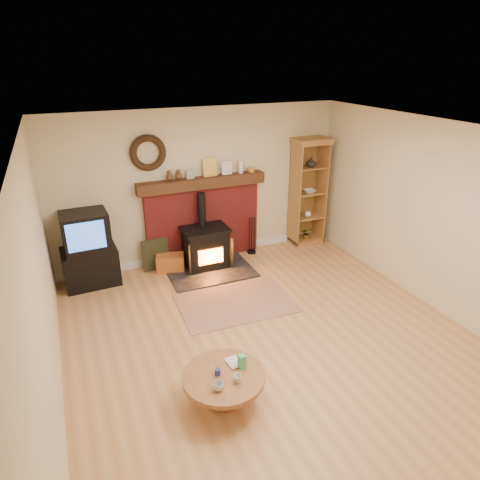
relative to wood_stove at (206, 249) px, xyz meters
name	(u,v)px	position (x,y,z in m)	size (l,w,h in m)	color
ground	(272,341)	(0.09, -2.27, -0.35)	(5.50, 5.50, 0.00)	#B37D4A
room_shell	(272,212)	(0.08, -2.18, 1.37)	(5.02, 5.52, 2.61)	beige
chimney_breast	(203,215)	(0.10, 0.40, 0.46)	(2.20, 0.22, 1.78)	maroon
wood_stove	(206,249)	(0.00, 0.00, 0.00)	(1.40, 1.00, 1.27)	black
area_rug	(235,303)	(0.00, -1.25, -0.34)	(1.63, 1.12, 0.01)	brown
tv_unit	(89,251)	(-1.85, 0.20, 0.23)	(0.84, 0.61, 1.19)	black
curio_cabinet	(307,192)	(2.10, 0.28, 0.66)	(0.64, 0.46, 2.01)	olive
firelog_box	(170,263)	(-0.60, 0.13, -0.20)	(0.46, 0.28, 0.28)	gold
leaning_painting	(156,255)	(-0.80, 0.28, -0.08)	(0.45, 0.03, 0.54)	black
fire_tools	(252,246)	(0.95, 0.23, -0.21)	(0.16, 0.16, 0.70)	black
coffee_table	(224,380)	(-0.85, -3.01, -0.05)	(0.85, 0.85, 0.53)	brown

